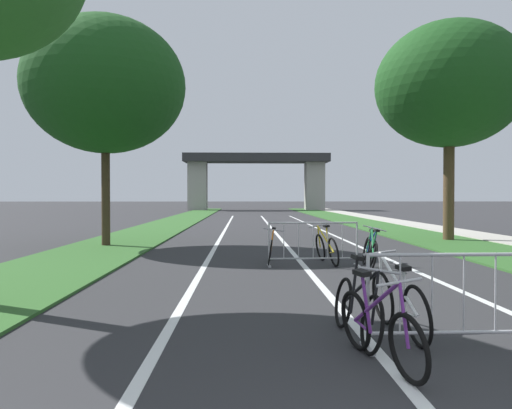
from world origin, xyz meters
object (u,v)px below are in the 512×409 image
at_px(crowd_barrier_nearest, 464,302).
at_px(bicycle_black_0, 357,308).
at_px(crowd_barrier_second, 313,244).
at_px(bicycle_green_3, 370,252).
at_px(bicycle_blue_6, 370,249).
at_px(bicycle_white_4, 398,303).
at_px(bicycle_yellow_2, 327,248).
at_px(tree_right_maple_mid, 449,85).
at_px(bicycle_orange_1, 271,248).
at_px(tree_left_pine_near, 105,86).
at_px(bicycle_purple_5, 379,329).

xyz_separation_m(crowd_barrier_nearest, bicycle_black_0, (-1.09, 0.36, -0.15)).
distance_m(crowd_barrier_second, bicycle_green_3, 1.33).
height_order(bicycle_green_3, bicycle_blue_6, bicycle_green_3).
distance_m(bicycle_black_0, bicycle_green_3, 5.95).
bearing_deg(crowd_barrier_second, crowd_barrier_nearest, -83.40).
bearing_deg(bicycle_white_4, bicycle_yellow_2, 82.91).
xyz_separation_m(bicycle_black_0, bicycle_white_4, (0.54, 0.18, 0.02)).
xyz_separation_m(tree_right_maple_mid, bicycle_orange_1, (-6.93, -5.95, -5.40)).
bearing_deg(bicycle_black_0, bicycle_green_3, -110.04).
bearing_deg(bicycle_orange_1, tree_right_maple_mid, -135.04).
relative_size(tree_left_pine_near, bicycle_green_3, 4.64).
xyz_separation_m(bicycle_black_0, bicycle_blue_6, (1.81, 6.55, -0.02)).
bearing_deg(crowd_barrier_nearest, bicycle_green_3, 85.08).
distance_m(bicycle_yellow_2, bicycle_green_3, 1.15).
relative_size(bicycle_black_0, bicycle_green_3, 1.07).
relative_size(bicycle_green_3, bicycle_blue_6, 0.99).
height_order(bicycle_white_4, bicycle_blue_6, bicycle_white_4).
bearing_deg(tree_left_pine_near, bicycle_orange_1, -38.48).
height_order(tree_right_maple_mid, crowd_barrier_second, tree_right_maple_mid).
relative_size(tree_right_maple_mid, bicycle_black_0, 4.66).
relative_size(crowd_barrier_second, bicycle_yellow_2, 1.22).
distance_m(bicycle_yellow_2, bicycle_purple_5, 7.36).
distance_m(bicycle_black_0, bicycle_blue_6, 6.80).
bearing_deg(crowd_barrier_second, bicycle_black_0, -93.21).
relative_size(bicycle_green_3, bicycle_purple_5, 0.98).
relative_size(tree_right_maple_mid, bicycle_yellow_2, 4.51).
bearing_deg(tree_left_pine_near, bicycle_white_4, -58.91).
distance_m(crowd_barrier_nearest, crowd_barrier_second, 6.50).
distance_m(crowd_barrier_nearest, bicycle_white_4, 0.78).
relative_size(tree_right_maple_mid, bicycle_blue_6, 4.95).
xyz_separation_m(tree_left_pine_near, crowd_barrier_second, (6.20, -4.70, -4.77)).
xyz_separation_m(crowd_barrier_nearest, bicycle_blue_6, (0.72, 6.92, -0.17)).
height_order(bicycle_orange_1, bicycle_green_3, bicycle_green_3).
bearing_deg(bicycle_blue_6, tree_left_pine_near, -23.30).
bearing_deg(bicycle_purple_5, bicycle_yellow_2, -109.11).
bearing_deg(bicycle_purple_5, tree_right_maple_mid, -128.62).
relative_size(tree_left_pine_near, tree_right_maple_mid, 0.93).
bearing_deg(crowd_barrier_nearest, bicycle_purple_5, -154.50).
height_order(tree_left_pine_near, crowd_barrier_second, tree_left_pine_near).
xyz_separation_m(tree_left_pine_near, tree_right_maple_mid, (12.15, 1.80, 0.47)).
distance_m(bicycle_orange_1, bicycle_green_3, 2.43).
relative_size(bicycle_yellow_2, bicycle_green_3, 1.10).
relative_size(tree_right_maple_mid, crowd_barrier_nearest, 3.70).
height_order(bicycle_black_0, bicycle_blue_6, bicycle_black_0).
xyz_separation_m(tree_right_maple_mid, bicycle_purple_5, (-6.27, -13.47, -5.40)).
bearing_deg(bicycle_orange_1, crowd_barrier_second, 155.32).
height_order(crowd_barrier_second, bicycle_blue_6, crowd_barrier_second).
distance_m(tree_left_pine_near, tree_right_maple_mid, 12.29).
bearing_deg(bicycle_white_4, bicycle_orange_1, 94.86).
bearing_deg(bicycle_orange_1, bicycle_green_3, 162.28).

